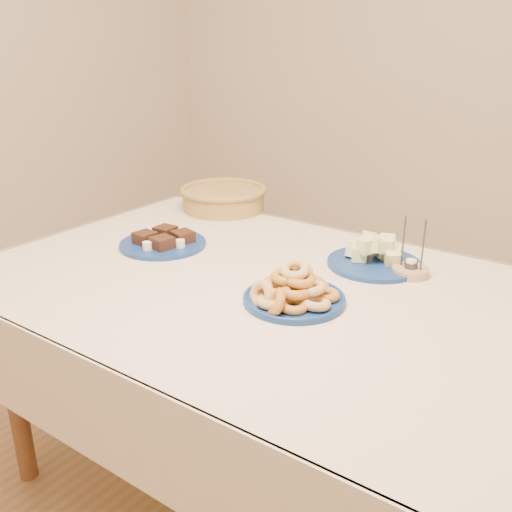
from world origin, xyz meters
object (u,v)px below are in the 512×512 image
(candle_holder, at_px, (410,270))
(brownie_plate, at_px, (163,242))
(wicker_basket, at_px, (224,197))
(donut_platter, at_px, (293,292))
(melon_plate, at_px, (374,255))
(dining_table, at_px, (266,318))

(candle_holder, bearing_deg, brownie_plate, -162.60)
(wicker_basket, xyz_separation_m, candle_holder, (0.86, -0.22, -0.03))
(donut_platter, xyz_separation_m, melon_plate, (0.06, 0.37, -0.00))
(candle_holder, bearing_deg, wicker_basket, 165.93)
(dining_table, relative_size, donut_platter, 4.81)
(donut_platter, height_order, candle_holder, candle_holder)
(donut_platter, bearing_deg, brownie_plate, 168.70)
(melon_plate, xyz_separation_m, wicker_basket, (-0.74, 0.20, 0.02))
(melon_plate, distance_m, candle_holder, 0.12)
(dining_table, distance_m, wicker_basket, 0.77)
(dining_table, relative_size, candle_holder, 9.75)
(dining_table, height_order, brownie_plate, brownie_plate)
(donut_platter, xyz_separation_m, candle_holder, (0.18, 0.35, -0.01))
(dining_table, xyz_separation_m, wicker_basket, (-0.56, 0.51, 0.16))
(brownie_plate, relative_size, candle_holder, 1.80)
(dining_table, bearing_deg, melon_plate, 59.31)
(brownie_plate, distance_m, candle_holder, 0.79)
(brownie_plate, bearing_deg, donut_platter, -11.30)
(brownie_plate, height_order, candle_holder, candle_holder)
(donut_platter, relative_size, wicker_basket, 0.85)
(brownie_plate, xyz_separation_m, candle_holder, (0.76, 0.24, 0.00))
(donut_platter, relative_size, melon_plate, 1.19)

